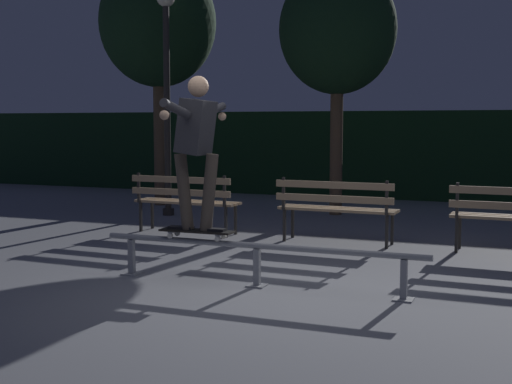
{
  "coord_description": "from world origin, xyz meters",
  "views": [
    {
      "loc": [
        2.45,
        -5.96,
        1.61
      ],
      "look_at": [
        -0.33,
        1.0,
        0.85
      ],
      "focal_mm": 47.87,
      "sensor_mm": 36.0,
      "label": 1
    }
  ],
  "objects_px": {
    "skateboard": "(197,231)",
    "lamp_post_left": "(167,72)",
    "grind_rail": "(257,253)",
    "skateboarder": "(196,140)",
    "tree_behind_benches": "(338,31)",
    "tree_far_left": "(158,24)",
    "park_bench_left_center": "(336,204)",
    "park_bench_leftmost": "(184,197)"
  },
  "relations": [
    {
      "from": "tree_behind_benches",
      "to": "lamp_post_left",
      "type": "xyz_separation_m",
      "value": [
        -2.71,
        -1.17,
        -0.71
      ]
    },
    {
      "from": "park_bench_leftmost",
      "to": "park_bench_left_center",
      "type": "height_order",
      "value": "same"
    },
    {
      "from": "skateboarder",
      "to": "lamp_post_left",
      "type": "bearing_deg",
      "value": 122.43
    },
    {
      "from": "park_bench_leftmost",
      "to": "lamp_post_left",
      "type": "bearing_deg",
      "value": 125.6
    },
    {
      "from": "grind_rail",
      "to": "tree_far_left",
      "type": "xyz_separation_m",
      "value": [
        -4.28,
        5.57,
        3.19
      ]
    },
    {
      "from": "skateboard",
      "to": "tree_far_left",
      "type": "distance_m",
      "value": 7.29
    },
    {
      "from": "skateboarder",
      "to": "tree_far_left",
      "type": "distance_m",
      "value": 6.96
    },
    {
      "from": "skateboarder",
      "to": "park_bench_leftmost",
      "type": "bearing_deg",
      "value": 120.21
    },
    {
      "from": "grind_rail",
      "to": "skateboard",
      "type": "relative_size",
      "value": 4.33
    },
    {
      "from": "skateboarder",
      "to": "lamp_post_left",
      "type": "height_order",
      "value": "lamp_post_left"
    },
    {
      "from": "grind_rail",
      "to": "skateboarder",
      "type": "relative_size",
      "value": 2.17
    },
    {
      "from": "tree_behind_benches",
      "to": "tree_far_left",
      "type": "relative_size",
      "value": 0.91
    },
    {
      "from": "park_bench_left_center",
      "to": "lamp_post_left",
      "type": "height_order",
      "value": "lamp_post_left"
    },
    {
      "from": "skateboarder",
      "to": "park_bench_left_center",
      "type": "relative_size",
      "value": 0.97
    },
    {
      "from": "tree_far_left",
      "to": "park_bench_leftmost",
      "type": "bearing_deg",
      "value": -54.67
    },
    {
      "from": "park_bench_leftmost",
      "to": "tree_behind_benches",
      "type": "relative_size",
      "value": 0.37
    },
    {
      "from": "lamp_post_left",
      "to": "tree_behind_benches",
      "type": "bearing_deg",
      "value": 23.36
    },
    {
      "from": "tree_far_left",
      "to": "skateboard",
      "type": "bearing_deg",
      "value": -57.0
    },
    {
      "from": "park_bench_left_center",
      "to": "tree_far_left",
      "type": "height_order",
      "value": "tree_far_left"
    },
    {
      "from": "tree_behind_benches",
      "to": "tree_far_left",
      "type": "distance_m",
      "value": 3.61
    },
    {
      "from": "skateboarder",
      "to": "tree_far_left",
      "type": "xyz_separation_m",
      "value": [
        -3.62,
        5.57,
        2.08
      ]
    },
    {
      "from": "grind_rail",
      "to": "park_bench_leftmost",
      "type": "xyz_separation_m",
      "value": [
        -2.17,
        2.59,
        0.21
      ]
    },
    {
      "from": "grind_rail",
      "to": "skateboard",
      "type": "bearing_deg",
      "value": 180.0
    },
    {
      "from": "grind_rail",
      "to": "tree_behind_benches",
      "type": "xyz_separation_m",
      "value": [
        -0.68,
        5.47,
        2.87
      ]
    },
    {
      "from": "tree_far_left",
      "to": "lamp_post_left",
      "type": "relative_size",
      "value": 1.22
    },
    {
      "from": "skateboarder",
      "to": "tree_behind_benches",
      "type": "xyz_separation_m",
      "value": [
        -0.02,
        5.47,
        1.75
      ]
    },
    {
      "from": "park_bench_leftmost",
      "to": "park_bench_left_center",
      "type": "relative_size",
      "value": 1.0
    },
    {
      "from": "lamp_post_left",
      "to": "skateboard",
      "type": "bearing_deg",
      "value": -57.6
    },
    {
      "from": "park_bench_leftmost",
      "to": "skateboard",
      "type": "bearing_deg",
      "value": -59.84
    },
    {
      "from": "tree_behind_benches",
      "to": "tree_far_left",
      "type": "height_order",
      "value": "tree_far_left"
    },
    {
      "from": "grind_rail",
      "to": "tree_far_left",
      "type": "bearing_deg",
      "value": 127.52
    },
    {
      "from": "skateboard",
      "to": "lamp_post_left",
      "type": "distance_m",
      "value": 5.46
    },
    {
      "from": "park_bench_leftmost",
      "to": "park_bench_left_center",
      "type": "distance_m",
      "value": 2.27
    },
    {
      "from": "skateboarder",
      "to": "lamp_post_left",
      "type": "distance_m",
      "value": 5.2
    },
    {
      "from": "park_bench_leftmost",
      "to": "tree_behind_benches",
      "type": "distance_m",
      "value": 4.19
    },
    {
      "from": "skateboarder",
      "to": "park_bench_leftmost",
      "type": "height_order",
      "value": "skateboarder"
    },
    {
      "from": "skateboarder",
      "to": "tree_far_left",
      "type": "bearing_deg",
      "value": 123.02
    },
    {
      "from": "skateboard",
      "to": "tree_behind_benches",
      "type": "distance_m",
      "value": 6.09
    },
    {
      "from": "park_bench_left_center",
      "to": "tree_far_left",
      "type": "xyz_separation_m",
      "value": [
        -4.38,
        2.98,
        2.98
      ]
    },
    {
      "from": "grind_rail",
      "to": "park_bench_left_center",
      "type": "bearing_deg",
      "value": 87.81
    },
    {
      "from": "tree_behind_benches",
      "to": "grind_rail",
      "type": "bearing_deg",
      "value": -82.9
    },
    {
      "from": "grind_rail",
      "to": "lamp_post_left",
      "type": "distance_m",
      "value": 5.88
    }
  ]
}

